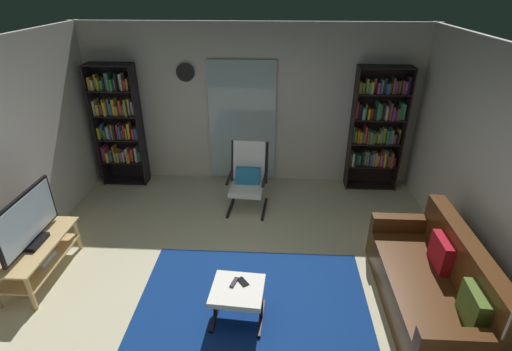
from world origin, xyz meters
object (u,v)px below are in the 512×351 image
tv_stand (38,255)px  lounge_armchair (248,175)px  bookshelf_near_tv (118,123)px  ottoman (238,293)px  bookshelf_near_sofa (377,126)px  leather_sofa (433,286)px  tv_remote (234,282)px  wall_clock (185,72)px  cell_phone (243,282)px  television (28,222)px

tv_stand → lounge_armchair: 2.89m
bookshelf_near_tv → ottoman: bearing=-52.8°
bookshelf_near_sofa → leather_sofa: bookshelf_near_sofa is taller
tv_stand → tv_remote: size_ratio=7.87×
lounge_armchair → ottoman: size_ratio=1.85×
bookshelf_near_sofa → ottoman: (-1.95, -2.99, -0.74)m
bookshelf_near_tv → tv_remote: 3.66m
tv_stand → leather_sofa: 4.40m
tv_stand → ottoman: 2.43m
tv_stand → ottoman: bearing=-12.2°
lounge_armchair → wall_clock: size_ratio=3.53×
tv_stand → leather_sofa: bearing=-3.5°
leather_sofa → tv_remote: 2.07m
tv_remote → cell_phone: size_ratio=1.03×
ottoman → cell_phone: (0.05, 0.09, 0.08)m
wall_clock → leather_sofa: bearing=-42.8°
tv_remote → cell_phone: bearing=28.0°
bookshelf_near_sofa → lounge_armchair: size_ratio=1.97×
bookshelf_near_sofa → lounge_armchair: bearing=-159.2°
tv_stand → television: bearing=56.1°
tv_stand → lounge_armchair: (2.32, 1.72, 0.23)m
bookshelf_near_tv → cell_phone: bearing=-51.3°
tv_stand → lounge_armchair: bearing=36.5°
leather_sofa → ottoman: 2.03m
bookshelf_near_sofa → tv_remote: (-1.99, -2.92, -0.66)m
bookshelf_near_tv → bookshelf_near_sofa: size_ratio=1.00×
leather_sofa → cell_phone: bearing=-175.6°
television → wall_clock: 3.10m
television → leather_sofa: bearing=-3.6°
bookshelf_near_tv → tv_remote: (2.19, -2.86, -0.65)m
lounge_armchair → tv_remote: size_ratio=7.10×
tv_stand → wall_clock: 3.29m
television → bookshelf_near_sofa: bearing=29.8°
cell_phone → tv_remote: bearing=153.7°
tv_stand → ottoman: tv_stand is taller
ottoman → cell_phone: cell_phone is taller
tv_remote → ottoman: bearing=-43.1°
lounge_armchair → leather_sofa: bearing=-43.8°
television → bookshelf_near_sofa: (4.33, 2.47, 0.31)m
leather_sofa → lounge_armchair: (-2.07, 1.99, 0.22)m
bookshelf_near_sofa → tv_remote: 3.59m
tv_stand → bookshelf_near_sofa: (4.33, 2.48, 0.76)m
lounge_armchair → cell_phone: (0.10, -2.14, -0.13)m
cell_phone → television: bearing=133.0°
tv_remote → wall_clock: size_ratio=0.50×
bookshelf_near_tv → leather_sofa: (4.25, -2.69, -0.75)m
television → bookshelf_near_sofa: 4.99m
television → wall_clock: (1.28, 2.61, 1.09)m
tv_stand → bookshelf_near_tv: size_ratio=0.56×
television → cell_phone: television is taller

